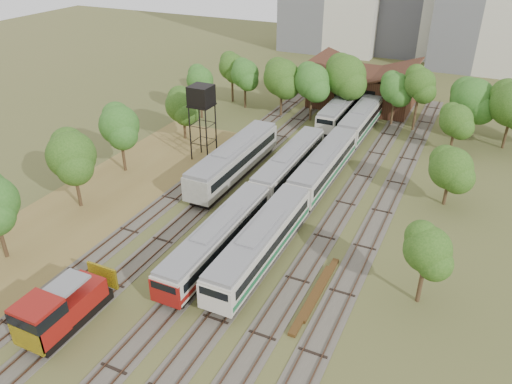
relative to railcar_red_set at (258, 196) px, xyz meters
The scene contains 15 objects.
ground 19.68m from the railcar_red_set, 84.14° to the right, with size 240.00×240.00×0.00m, color #475123.
dry_grass_patch 19.78m from the railcar_red_set, 144.31° to the right, with size 14.00×60.00×0.04m, color brown.
tracks 5.94m from the railcar_red_set, 76.39° to the left, with size 24.60×80.00×0.19m.
railcar_red_set is the anchor object (origin of this frame).
railcar_green_set 10.37m from the railcar_red_set, 67.31° to the left, with size 3.00×52.08×3.71m.
railcar_rear 29.76m from the railcar_red_set, 90.00° to the left, with size 2.85×16.08×3.52m.
shunter_locomotive 23.01m from the railcar_red_set, 105.11° to the right, with size 2.94×8.10×3.85m.
old_grey_coach 8.55m from the railcar_red_set, 134.61° to the left, with size 3.25×18.00×4.03m.
water_tower 16.39m from the railcar_red_set, 142.70° to the left, with size 2.77×2.77×9.62m.
rail_pile_near 14.90m from the railcar_red_set, 47.52° to the right, with size 0.61×9.11×0.30m, color #503416.
rail_pile_far 13.96m from the railcar_red_set, 42.61° to the right, with size 0.55×8.77×0.29m, color #503416.
maintenance_shed 38.52m from the railcar_red_set, 88.51° to the left, with size 16.45×11.55×7.58m.
tree_band_left 18.49m from the railcar_red_set, behind, with size 8.21×64.62×8.57m.
tree_band_far 30.98m from the railcar_red_set, 76.64° to the left, with size 49.43×8.77×9.80m.
tree_band_right 20.79m from the railcar_red_set, 32.52° to the left, with size 5.44×36.08×6.99m.
Camera 1 is at (17.33, -21.83, 27.53)m, focal length 35.00 mm.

